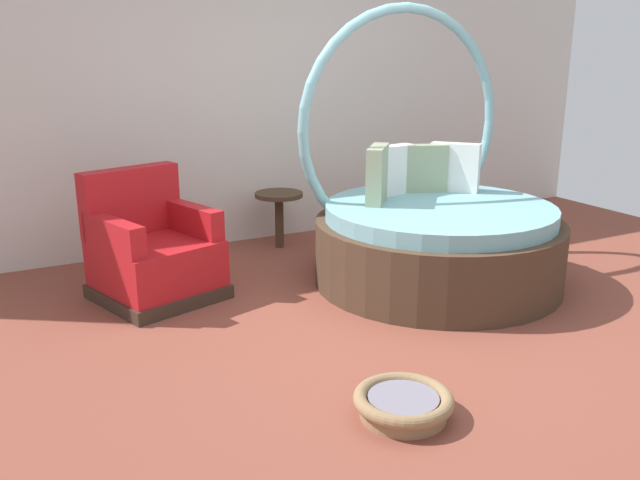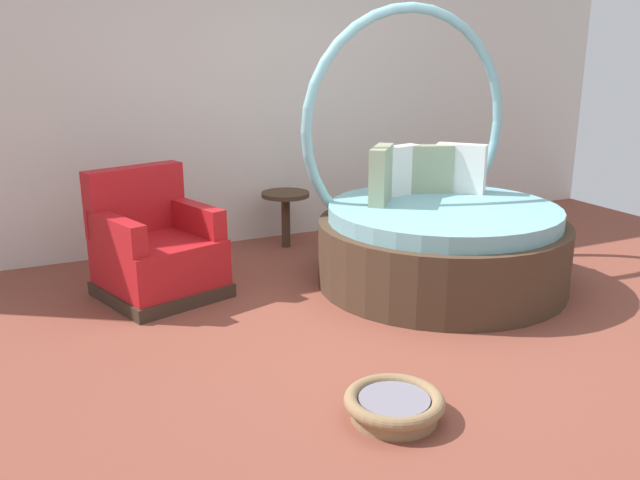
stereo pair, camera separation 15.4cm
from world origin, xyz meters
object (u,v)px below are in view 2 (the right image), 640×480
(red_armchair, at_px, (156,252))
(pet_basket, at_px, (394,405))
(side_table, at_px, (286,202))
(round_daybed, at_px, (437,230))

(red_armchair, height_order, pet_basket, red_armchair)
(red_armchair, bearing_deg, side_table, 28.06)
(pet_basket, xyz_separation_m, side_table, (0.68, 3.01, 0.35))
(pet_basket, bearing_deg, red_armchair, 106.48)
(side_table, bearing_deg, red_armchair, -151.94)
(red_armchair, distance_m, pet_basket, 2.40)
(red_armchair, distance_m, side_table, 1.54)
(round_daybed, height_order, pet_basket, round_daybed)
(red_armchair, relative_size, side_table, 1.91)
(round_daybed, xyz_separation_m, side_table, (-0.70, 1.40, 0.01))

